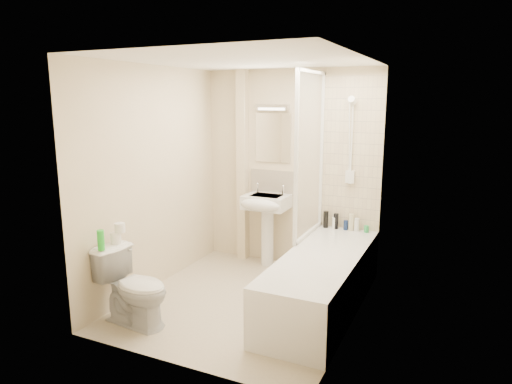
% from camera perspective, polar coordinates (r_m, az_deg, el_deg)
% --- Properties ---
extents(floor, '(2.50, 2.50, 0.00)m').
position_cam_1_polar(floor, '(4.83, -1.32, -13.50)').
color(floor, beige).
rests_on(floor, ground).
extents(wall_back, '(2.20, 0.02, 2.40)m').
position_cam_1_polar(wall_back, '(5.59, 4.29, 2.80)').
color(wall_back, beige).
rests_on(wall_back, ground).
extents(wall_left, '(0.02, 2.50, 2.40)m').
position_cam_1_polar(wall_left, '(5.04, -12.69, 1.59)').
color(wall_left, beige).
rests_on(wall_left, ground).
extents(wall_right, '(0.02, 2.50, 2.40)m').
position_cam_1_polar(wall_right, '(4.10, 12.52, -0.63)').
color(wall_right, beige).
rests_on(wall_right, ground).
extents(ceiling, '(2.20, 2.50, 0.02)m').
position_cam_1_polar(ceiling, '(4.39, -1.47, 16.16)').
color(ceiling, white).
rests_on(ceiling, wall_back).
extents(tile_back, '(0.70, 0.01, 1.75)m').
position_cam_1_polar(tile_back, '(5.34, 11.86, 4.61)').
color(tile_back, beige).
rests_on(tile_back, wall_back).
extents(tile_right, '(0.01, 2.10, 1.75)m').
position_cam_1_polar(tile_right, '(4.26, 13.08, 2.86)').
color(tile_right, beige).
rests_on(tile_right, wall_right).
extents(pipe_boxing, '(0.12, 0.12, 2.40)m').
position_cam_1_polar(pipe_boxing, '(5.78, -1.69, 3.12)').
color(pipe_boxing, beige).
rests_on(pipe_boxing, ground).
extents(splashback, '(0.60, 0.02, 0.30)m').
position_cam_1_polar(splashback, '(5.69, 2.11, 1.25)').
color(splashback, beige).
rests_on(splashback, wall_back).
extents(mirror, '(0.46, 0.01, 0.60)m').
position_cam_1_polar(mirror, '(5.62, 2.14, 6.77)').
color(mirror, white).
rests_on(mirror, wall_back).
extents(strip_light, '(0.42, 0.07, 0.07)m').
position_cam_1_polar(strip_light, '(5.58, 2.08, 10.54)').
color(strip_light, silver).
rests_on(strip_light, wall_back).
extents(bathtub, '(0.70, 2.10, 0.55)m').
position_cam_1_polar(bathtub, '(4.64, 8.28, -10.84)').
color(bathtub, white).
rests_on(bathtub, ground).
extents(shower_screen, '(0.04, 0.92, 1.80)m').
position_cam_1_polar(shower_screen, '(5.01, 6.80, 4.62)').
color(shower_screen, white).
rests_on(shower_screen, bathtub).
extents(shower_fixture, '(0.10, 0.16, 0.99)m').
position_cam_1_polar(shower_fixture, '(5.28, 11.78, 5.86)').
color(shower_fixture, white).
rests_on(shower_fixture, wall_back).
extents(pedestal_sink, '(0.53, 0.49, 1.02)m').
position_cam_1_polar(pedestal_sink, '(5.55, 1.18, -2.29)').
color(pedestal_sink, white).
rests_on(pedestal_sink, ground).
extents(bottle_black_a, '(0.06, 0.06, 0.20)m').
position_cam_1_polar(bottle_black_a, '(5.47, 8.72, -3.40)').
color(bottle_black_a, black).
rests_on(bottle_black_a, bathtub).
extents(bottle_white_a, '(0.06, 0.06, 0.14)m').
position_cam_1_polar(bottle_white_a, '(5.45, 9.81, -3.83)').
color(bottle_white_a, white).
rests_on(bottle_white_a, bathtub).
extents(bottle_black_b, '(0.06, 0.06, 0.18)m').
position_cam_1_polar(bottle_black_b, '(5.44, 9.96, -3.61)').
color(bottle_black_b, black).
rests_on(bottle_black_b, bathtub).
extents(bottle_blue, '(0.05, 0.05, 0.11)m').
position_cam_1_polar(bottle_blue, '(5.42, 11.15, -4.08)').
color(bottle_blue, navy).
rests_on(bottle_blue, bathtub).
extents(bottle_cream, '(0.06, 0.06, 0.20)m').
position_cam_1_polar(bottle_cream, '(5.40, 11.82, -3.73)').
color(bottle_cream, beige).
rests_on(bottle_cream, bathtub).
extents(bottle_white_b, '(0.06, 0.06, 0.15)m').
position_cam_1_polar(bottle_white_b, '(5.39, 12.48, -4.02)').
color(bottle_white_b, white).
rests_on(bottle_white_b, bathtub).
extents(bottle_green, '(0.05, 0.05, 0.08)m').
position_cam_1_polar(bottle_green, '(5.38, 13.64, -4.52)').
color(bottle_green, green).
rests_on(bottle_green, bathtub).
extents(toilet, '(0.55, 0.79, 0.72)m').
position_cam_1_polar(toilet, '(4.41, -14.97, -11.39)').
color(toilet, white).
rests_on(toilet, ground).
extents(toilet_roll_lower, '(0.10, 0.10, 0.11)m').
position_cam_1_polar(toilet_roll_lower, '(4.49, -17.13, -5.52)').
color(toilet_roll_lower, white).
rests_on(toilet_roll_lower, toilet).
extents(toilet_roll_upper, '(0.10, 0.10, 0.09)m').
position_cam_1_polar(toilet_roll_upper, '(4.46, -16.67, -4.30)').
color(toilet_roll_upper, white).
rests_on(toilet_roll_upper, toilet_roll_lower).
extents(green_bottle, '(0.06, 0.06, 0.19)m').
position_cam_1_polar(green_bottle, '(4.33, -18.82, -5.73)').
color(green_bottle, green).
rests_on(green_bottle, toilet).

